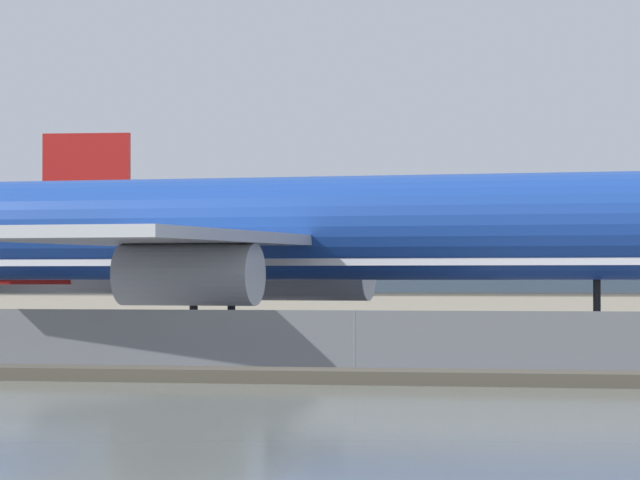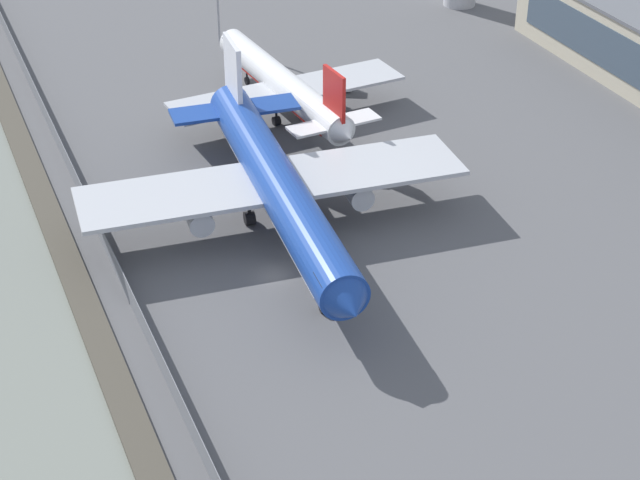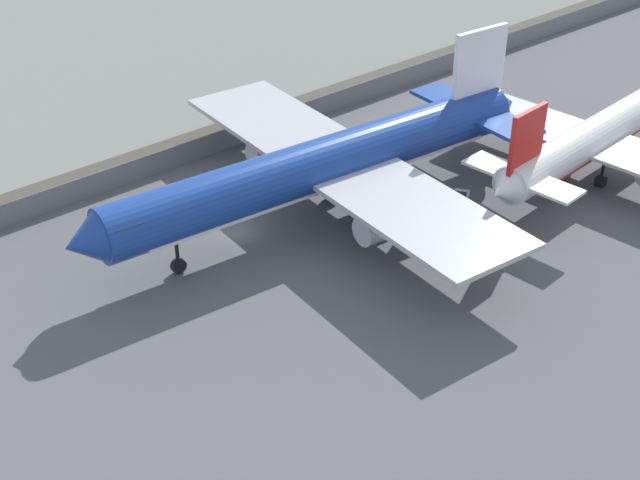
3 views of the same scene
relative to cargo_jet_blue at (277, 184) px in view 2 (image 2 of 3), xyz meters
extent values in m
plane|color=#565659|center=(8.91, -3.73, -6.19)|extent=(500.00, 500.00, 0.00)
cube|color=#474238|center=(8.91, -24.23, -5.94)|extent=(320.00, 3.00, 0.50)
cube|color=slate|center=(8.91, -19.73, -4.88)|extent=(280.00, 0.08, 2.62)
cylinder|color=slate|center=(8.91, -19.73, -4.88)|extent=(0.10, 0.10, 2.62)
cylinder|color=#193D93|center=(0.74, -0.06, 0.22)|extent=(47.39, 9.26, 5.24)
cone|color=#193D93|center=(25.64, -2.21, 0.22)|extent=(3.82, 5.25, 4.98)
cone|color=#193D93|center=(-24.17, 2.08, 0.22)|extent=(3.80, 4.99, 4.71)
cube|color=#232D3D|center=(22.33, -1.92, 0.88)|extent=(3.25, 4.68, 1.57)
cube|color=silver|center=(0.74, -0.06, -1.22)|extent=(40.26, 7.61, 0.94)
cube|color=#B7BABF|center=(-0.64, 11.40, -0.43)|extent=(12.26, 23.42, 0.52)
cube|color=#B7BABF|center=(-2.58, -11.13, -0.43)|extent=(12.26, 23.42, 0.52)
cylinder|color=#B7BABF|center=(0.61, 9.48, -2.13)|extent=(6.82, 3.44, 2.88)
cylinder|color=#B7BABF|center=(-1.02, -9.44, -2.13)|extent=(6.82, 3.44, 2.88)
cube|color=silver|center=(-19.92, 1.71, 5.46)|extent=(7.09, 1.23, 8.90)
cube|color=#193D93|center=(-19.56, 5.84, 0.62)|extent=(5.40, 8.66, 0.42)
cube|color=#193D93|center=(-20.27, -2.42, 0.62)|extent=(5.40, 8.66, 0.42)
cylinder|color=black|center=(17.16, -1.48, -3.93)|extent=(0.37, 0.37, 3.06)
cylinder|color=black|center=(17.16, -1.48, -5.46)|extent=(1.51, 0.70, 1.47)
cylinder|color=black|center=(-2.31, 2.96, -3.93)|extent=(0.42, 0.42, 3.06)
cylinder|color=black|center=(-2.31, 2.96, -5.46)|extent=(1.78, 1.32, 1.69)
cylinder|color=black|center=(-2.79, -2.52, -3.93)|extent=(0.42, 0.42, 3.06)
cylinder|color=black|center=(-2.79, -2.52, -5.46)|extent=(1.78, 1.32, 1.69)
cylinder|color=white|center=(-29.48, 11.89, -1.21)|extent=(35.42, 7.04, 4.07)
cone|color=white|center=(-48.13, 10.30, -1.21)|extent=(2.96, 4.07, 3.86)
cone|color=white|center=(-10.83, 13.48, -1.21)|extent=(2.95, 3.87, 3.66)
cube|color=#232D3D|center=(-45.61, 10.51, -0.70)|extent=(2.52, 3.64, 1.22)
cube|color=red|center=(-29.48, 11.89, -2.33)|extent=(30.09, 5.78, 0.73)
cube|color=#B7BABF|center=(-27.01, 3.62, -1.72)|extent=(9.15, 17.49, 0.41)
cube|color=#B7BABF|center=(-28.45, 20.45, -1.72)|extent=(9.15, 17.49, 0.41)
cylinder|color=#B7BABF|center=(-28.18, 4.88, -3.04)|extent=(5.10, 2.65, 2.24)
cylinder|color=#B7BABF|center=(-29.38, 19.02, -3.04)|extent=(5.10, 2.65, 2.24)
cube|color=red|center=(-14.05, 13.20, 2.86)|extent=(5.30, 0.93, 6.91)
cube|color=white|center=(-13.79, 10.12, -0.90)|extent=(4.03, 6.47, 0.33)
cube|color=white|center=(-14.31, 16.29, -0.90)|extent=(4.03, 6.47, 0.33)
cylinder|color=black|center=(-41.76, 10.84, -4.43)|extent=(0.28, 0.28, 2.38)
cylinder|color=black|center=(-41.76, 10.84, -5.62)|extent=(1.17, 0.54, 1.14)
cylinder|color=black|center=(-26.85, 9.97, -4.43)|extent=(0.33, 0.33, 2.38)
cylinder|color=black|center=(-26.85, 9.97, -5.62)|extent=(1.38, 1.02, 1.31)
cylinder|color=black|center=(-27.21, 14.22, -4.43)|extent=(0.33, 0.33, 2.38)
cylinder|color=black|center=(-27.21, 14.22, -5.62)|extent=(1.38, 1.02, 1.31)
cube|color=white|center=(-12.03, 7.31, -5.45)|extent=(3.55, 3.10, 1.11)
cube|color=#283847|center=(-11.70, 7.53, -4.64)|extent=(1.64, 1.69, 0.50)
cylinder|color=black|center=(-11.58, 8.43, -5.84)|extent=(0.71, 0.57, 0.70)
cylinder|color=black|center=(-10.83, 7.29, -5.84)|extent=(0.71, 0.57, 0.70)
cylinder|color=black|center=(-13.23, 7.34, -5.84)|extent=(0.71, 0.57, 0.70)
cylinder|color=black|center=(-12.49, 6.20, -5.84)|extent=(0.71, 0.57, 0.70)
cube|color=white|center=(-34.57, 22.27, -4.93)|extent=(4.22, 5.59, 2.07)
cube|color=#283847|center=(-35.40, 20.65, -4.54)|extent=(2.30, 1.92, 0.83)
cube|color=orange|center=(-34.57, 22.27, -3.79)|extent=(1.16, 0.92, 0.16)
cylinder|color=black|center=(-34.47, 20.41, -5.77)|extent=(0.58, 0.85, 0.84)
cylinder|color=black|center=(-36.13, 21.25, -5.77)|extent=(0.58, 0.85, 0.84)
cylinder|color=black|center=(-33.01, 23.29, -5.77)|extent=(0.58, 0.85, 0.84)
cylinder|color=black|center=(-34.67, 24.13, -5.77)|extent=(0.58, 0.85, 0.84)
camera|label=1|loc=(23.56, -92.46, -2.23)|focal=105.00mm
camera|label=2|loc=(101.00, -36.82, 59.21)|focal=60.00mm
camera|label=3|loc=(51.83, 59.62, 40.87)|focal=50.00mm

